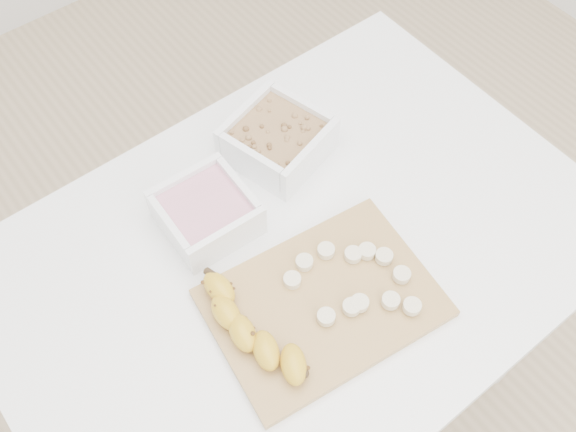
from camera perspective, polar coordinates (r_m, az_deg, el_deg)
ground at (r=1.74m, az=0.63°, el=-15.24°), size 3.50×3.50×0.00m
table at (r=1.14m, az=0.93°, el=-5.26°), size 1.00×0.70×0.75m
bowl_yogurt at (r=1.06m, az=-7.28°, el=0.36°), size 0.15×0.15×0.07m
bowl_granola at (r=1.14m, az=-0.94°, el=6.86°), size 0.19×0.19×0.07m
cutting_board at (r=1.00m, az=3.12°, el=-7.72°), size 0.37×0.29×0.01m
banana at (r=0.95m, az=-3.08°, el=-10.13°), size 0.08×0.22×0.04m
banana_slices at (r=1.00m, az=6.02°, el=-5.66°), size 0.17×0.19×0.02m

